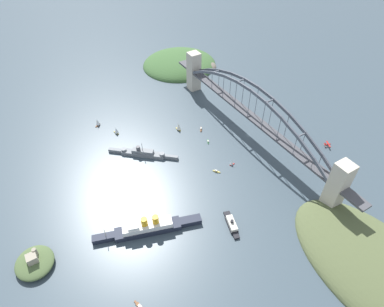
# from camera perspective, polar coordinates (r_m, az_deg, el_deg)

# --- Properties ---
(ground_plane) EXTENTS (1400.00, 1400.00, 0.00)m
(ground_plane) POSITION_cam_1_polar(r_m,az_deg,el_deg) (397.49, 9.76, 3.20)
(ground_plane) COLOR #3D4C56
(harbor_arch_bridge) EXTENTS (310.33, 15.12, 65.33)m
(harbor_arch_bridge) POSITION_cam_1_polar(r_m,az_deg,el_deg) (379.68, 10.27, 6.63)
(harbor_arch_bridge) COLOR beige
(harbor_arch_bridge) RESTS_ON ground
(headland_west_shore) EXTENTS (161.56, 92.84, 24.15)m
(headland_west_shore) POSITION_cam_1_polar(r_m,az_deg,el_deg) (319.81, 30.19, -17.42)
(headland_west_shore) COLOR #515B38
(headland_west_shore) RESTS_ON ground
(headland_east_shore) EXTENTS (112.92, 116.50, 29.26)m
(headland_east_shore) POSITION_cam_1_polar(r_m,az_deg,el_deg) (539.72, -1.97, 15.24)
(headland_east_shore) COLOR #3D6033
(headland_east_shore) RESTS_ON ground
(ocean_liner) EXTENTS (37.43, 94.97, 18.63)m
(ocean_liner) POSITION_cam_1_polar(r_m,az_deg,el_deg) (298.44, -7.67, -12.71)
(ocean_liner) COLOR #1E2333
(ocean_liner) RESTS_ON ground
(naval_cruiser) EXTENTS (55.72, 62.55, 17.94)m
(naval_cruiser) POSITION_cam_1_polar(r_m,az_deg,el_deg) (367.14, -8.69, 0.08)
(naval_cruiser) COLOR slate
(naval_cruiser) RESTS_ON ground
(harbor_ferry_steamer) EXTENTS (30.19, 14.14, 7.62)m
(harbor_ferry_steamer) POSITION_cam_1_polar(r_m,az_deg,el_deg) (303.77, 6.95, -12.14)
(harbor_ferry_steamer) COLOR black
(harbor_ferry_steamer) RESTS_ON ground
(fort_island_mid_harbor) EXTENTS (32.82, 30.95, 14.70)m
(fort_island_mid_harbor) POSITION_cam_1_polar(r_m,az_deg,el_deg) (307.63, -25.86, -16.78)
(fort_island_mid_harbor) COLOR #4C6038
(fort_island_mid_harbor) RESTS_ON ground
(seaplane_taxiing_near_bridge) EXTENTS (10.28, 8.16, 5.09)m
(seaplane_taxiing_near_bridge) POSITION_cam_1_polar(r_m,az_deg,el_deg) (406.26, 22.62, 1.42)
(seaplane_taxiing_near_bridge) COLOR #B7B7B2
(seaplane_taxiing_near_bridge) RESTS_ON ground
(small_boat_0) EXTENTS (8.08, 6.20, 2.54)m
(small_boat_0) POSITION_cam_1_polar(r_m,az_deg,el_deg) (399.28, 1.58, 4.28)
(small_boat_0) COLOR brown
(small_boat_0) RESTS_ON ground
(small_boat_1) EXTENTS (8.65, 5.39, 10.48)m
(small_boat_1) POSITION_cam_1_polar(r_m,az_deg,el_deg) (396.74, -2.36, 4.69)
(small_boat_1) COLOR gold
(small_boat_1) RESTS_ON ground
(small_boat_2) EXTENTS (7.39, 5.89, 2.35)m
(small_boat_2) POSITION_cam_1_polar(r_m,az_deg,el_deg) (347.03, 4.29, -3.12)
(small_boat_2) COLOR gold
(small_boat_2) RESTS_ON ground
(small_boat_3) EXTENTS (7.67, 4.52, 2.29)m
(small_boat_3) POSITION_cam_1_polar(r_m,az_deg,el_deg) (381.99, 2.83, 2.12)
(small_boat_3) COLOR #2D6B3D
(small_boat_3) RESTS_ON ground
(small_boat_4) EXTENTS (7.98, 5.82, 9.51)m
(small_boat_4) POSITION_cam_1_polar(r_m,az_deg,el_deg) (401.84, -13.11, 3.95)
(small_boat_4) COLOR gold
(small_boat_4) RESTS_ON ground
(small_boat_5) EXTENTS (3.58, 6.13, 6.65)m
(small_boat_5) POSITION_cam_1_polar(r_m,az_deg,el_deg) (354.54, 6.97, -1.63)
(small_boat_5) COLOR #B2231E
(small_boat_5) RESTS_ON ground
(small_boat_6) EXTENTS (6.35, 7.85, 9.89)m
(small_boat_6) POSITION_cam_1_polar(r_m,az_deg,el_deg) (420.56, -16.20, 5.27)
(small_boat_6) COLOR brown
(small_boat_6) RESTS_ON ground
(small_boat_7) EXTENTS (11.37, 4.40, 2.15)m
(small_boat_7) POSITION_cam_1_polar(r_m,az_deg,el_deg) (271.07, -9.15, -24.91)
(small_boat_7) COLOR brown
(small_boat_7) RESTS_ON ground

